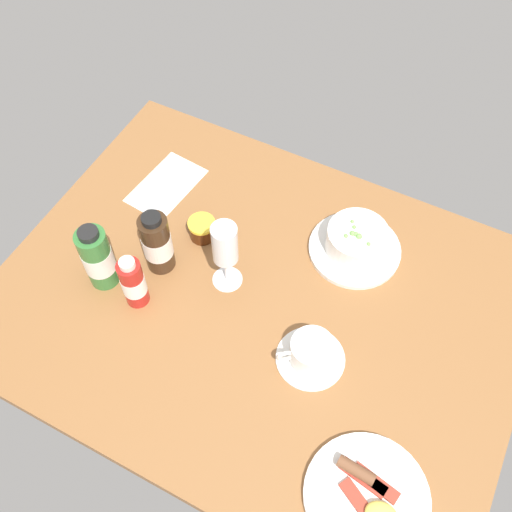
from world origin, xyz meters
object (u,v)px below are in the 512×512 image
(wine_glass, at_px, (225,247))
(sauce_bottle_brown, at_px, (157,243))
(sauce_bottle_green, at_px, (98,258))
(coffee_cup, at_px, (311,353))
(porridge_bowl, at_px, (356,242))
(sauce_bottle_red, at_px, (133,282))
(jam_jar, at_px, (202,229))
(cutlery_setting, at_px, (165,186))
(breakfast_plate, at_px, (367,497))

(wine_glass, relative_size, sauce_bottle_brown, 1.10)
(wine_glass, xyz_separation_m, sauce_bottle_green, (0.24, 0.12, -0.04))
(sauce_bottle_green, height_order, sauce_bottle_brown, sauce_bottle_green)
(sauce_bottle_brown, bearing_deg, coffee_cup, 171.31)
(porridge_bowl, bearing_deg, sauce_bottle_red, 41.88)
(sauce_bottle_green, bearing_deg, jam_jar, -123.65)
(cutlery_setting, bearing_deg, wine_glass, 148.19)
(wine_glass, bearing_deg, sauce_bottle_red, 41.30)
(coffee_cup, distance_m, jam_jar, 0.38)
(sauce_bottle_green, bearing_deg, porridge_bowl, -145.25)
(wine_glass, xyz_separation_m, breakfast_plate, (-0.44, 0.28, -0.12))
(cutlery_setting, distance_m, breakfast_plate, 0.83)
(breakfast_plate, bearing_deg, coffee_cup, -44.66)
(sauce_bottle_brown, xyz_separation_m, breakfast_plate, (-0.59, 0.25, -0.07))
(cutlery_setting, relative_size, breakfast_plate, 0.90)
(coffee_cup, height_order, jam_jar, coffee_cup)
(jam_jar, distance_m, breakfast_plate, 0.65)
(porridge_bowl, xyz_separation_m, sauce_bottle_green, (0.46, 0.32, 0.05))
(coffee_cup, distance_m, wine_glass, 0.27)
(cutlery_setting, xyz_separation_m, sauce_bottle_red, (-0.12, 0.29, 0.06))
(sauce_bottle_red, distance_m, sauce_bottle_green, 0.09)
(wine_glass, bearing_deg, breakfast_plate, 146.86)
(porridge_bowl, relative_size, cutlery_setting, 1.02)
(coffee_cup, distance_m, breakfast_plate, 0.28)
(sauce_bottle_green, bearing_deg, sauce_bottle_red, 173.63)
(porridge_bowl, distance_m, sauce_bottle_brown, 0.44)
(porridge_bowl, height_order, breakfast_plate, porridge_bowl)
(porridge_bowl, xyz_separation_m, breakfast_plate, (-0.22, 0.48, -0.03))
(wine_glass, bearing_deg, cutlery_setting, -31.81)
(coffee_cup, relative_size, breakfast_plate, 0.63)
(sauce_bottle_red, xyz_separation_m, sauce_bottle_brown, (0.00, -0.10, 0.01))
(porridge_bowl, distance_m, breakfast_plate, 0.53)
(breakfast_plate, bearing_deg, sauce_bottle_red, -14.92)
(cutlery_setting, bearing_deg, sauce_bottle_green, 94.81)
(porridge_bowl, relative_size, sauce_bottle_brown, 1.23)
(sauce_bottle_green, distance_m, breakfast_plate, 0.70)
(coffee_cup, bearing_deg, cutlery_setting, -26.70)
(coffee_cup, bearing_deg, jam_jar, -25.86)
(porridge_bowl, distance_m, cutlery_setting, 0.48)
(sauce_bottle_red, distance_m, sauce_bottle_brown, 0.10)
(jam_jar, xyz_separation_m, sauce_bottle_brown, (0.04, 0.11, 0.05))
(jam_jar, height_order, sauce_bottle_brown, sauce_bottle_brown)
(coffee_cup, height_order, sauce_bottle_green, sauce_bottle_green)
(jam_jar, xyz_separation_m, sauce_bottle_red, (0.04, 0.21, 0.04))
(cutlery_setting, distance_m, coffee_cup, 0.56)
(cutlery_setting, distance_m, sauce_bottle_brown, 0.23)
(coffee_cup, bearing_deg, sauce_bottle_red, 5.99)
(coffee_cup, relative_size, sauce_bottle_brown, 0.83)
(sauce_bottle_red, bearing_deg, porridge_bowl, -138.12)
(cutlery_setting, height_order, sauce_bottle_red, sauce_bottle_red)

